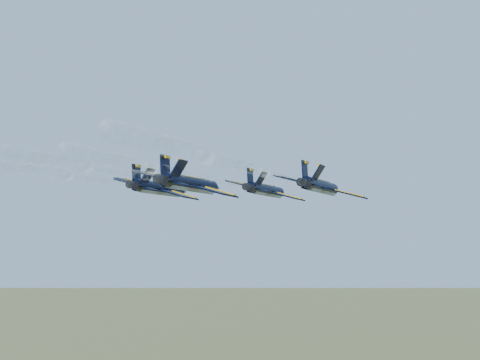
% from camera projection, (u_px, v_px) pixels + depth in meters
% --- Properties ---
extents(jet_lead, '(11.84, 15.85, 4.25)m').
position_uv_depth(jet_lead, '(266.00, 190.00, 105.39)').
color(jet_lead, black).
extents(jet_left, '(11.84, 15.85, 4.25)m').
position_uv_depth(jet_left, '(160.00, 188.00, 97.22)').
color(jet_left, black).
extents(jet_right, '(11.84, 15.85, 4.25)m').
position_uv_depth(jet_right, '(321.00, 187.00, 90.46)').
color(jet_right, black).
extents(jet_slot, '(11.84, 15.85, 4.25)m').
position_uv_depth(jet_slot, '(191.00, 184.00, 81.99)').
color(jet_slot, black).
extents(smoke_trail_lead, '(7.60, 42.73, 1.84)m').
position_uv_depth(smoke_trail_lead, '(157.00, 181.00, 74.39)').
color(smoke_trail_lead, white).
extents(smoke_trail_right, '(7.60, 42.73, 1.84)m').
position_uv_depth(smoke_trail_right, '(212.00, 173.00, 59.47)').
color(smoke_trail_right, white).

